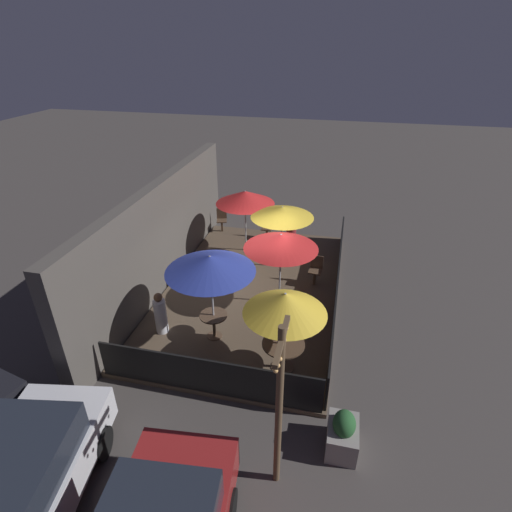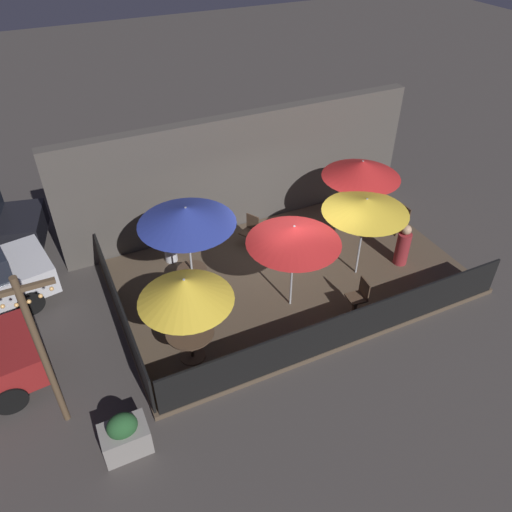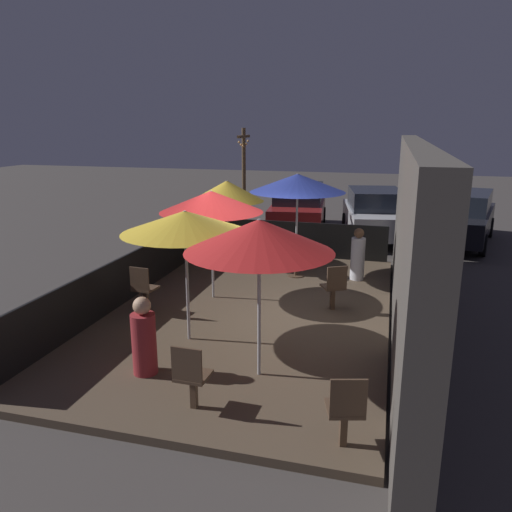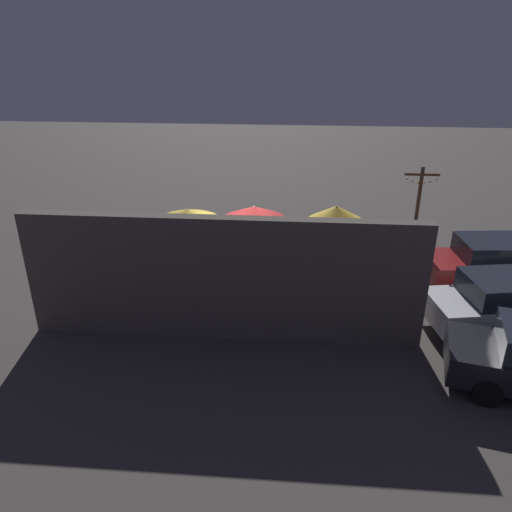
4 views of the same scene
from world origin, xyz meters
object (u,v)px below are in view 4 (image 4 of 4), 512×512
(dining_table_1, at_px, (314,276))
(light_post, at_px, (417,213))
(patio_chair_1, at_px, (90,296))
(parked_car_0, at_px, (496,263))
(patio_chair_2, at_px, (221,243))
(patio_umbrella_0, at_px, (336,213))
(dining_table_0, at_px, (334,249))
(patron_0, at_px, (153,254))
(patio_umbrella_4, at_px, (147,229))
(patio_umbrella_1, at_px, (316,224))
(patio_chair_0, at_px, (122,267))
(patio_umbrella_3, at_px, (188,215))
(patio_umbrella_2, at_px, (254,213))
(patio_chair_3, at_px, (243,292))
(patron_1, at_px, (319,298))
(parked_car_1, at_px, (505,304))
(planter_box, at_px, (379,243))

(dining_table_1, bearing_deg, light_post, -146.03)
(dining_table_1, relative_size, patio_chair_1, 0.78)
(light_post, xyz_separation_m, parked_car_0, (-2.31, 1.29, -1.14))
(light_post, bearing_deg, patio_chair_2, -0.44)
(patio_umbrella_0, distance_m, dining_table_1, 2.46)
(patio_chair_1, distance_m, parked_car_0, 12.31)
(dining_table_0, distance_m, patio_chair_2, 3.91)
(patron_0, xyz_separation_m, parked_car_0, (-10.97, 0.24, 0.19))
(patio_umbrella_4, distance_m, patio_chair_1, 2.50)
(patio_umbrella_4, relative_size, light_post, 0.65)
(patio_chair_2, relative_size, parked_car_0, 0.21)
(parked_car_0, bearing_deg, patio_chair_2, -14.42)
(patio_umbrella_0, distance_m, parked_car_0, 5.19)
(patio_umbrella_1, xyz_separation_m, patio_chair_0, (6.03, -0.19, -1.72))
(light_post, bearing_deg, patio_chair_0, 12.48)
(light_post, height_order, parked_car_0, light_post)
(patio_umbrella_4, bearing_deg, patron_0, -76.57)
(patio_umbrella_3, bearing_deg, light_post, -170.73)
(patio_umbrella_2, height_order, dining_table_0, patio_umbrella_2)
(patio_chair_3, bearing_deg, patio_umbrella_2, 58.30)
(patio_umbrella_3, relative_size, patio_umbrella_4, 0.96)
(patio_chair_1, xyz_separation_m, parked_car_0, (-12.00, -2.73, 0.22))
(patio_umbrella_4, height_order, patio_chair_3, patio_umbrella_4)
(patio_chair_2, bearing_deg, patron_1, -43.08)
(light_post, bearing_deg, patio_chair_1, 22.52)
(patio_chair_0, bearing_deg, patio_umbrella_0, 16.33)
(patio_umbrella_1, xyz_separation_m, patio_chair_1, (6.31, 1.74, -1.71))
(patio_umbrella_0, distance_m, patio_chair_1, 8.06)
(dining_table_0, bearing_deg, patio_umbrella_3, 10.40)
(patio_chair_3, relative_size, parked_car_1, 0.22)
(planter_box, bearing_deg, patron_1, 63.93)
(patio_umbrella_4, height_order, patio_chair_1, patio_umbrella_4)
(patio_umbrella_2, bearing_deg, patio_umbrella_3, 8.66)
(patio_umbrella_3, distance_m, patio_chair_3, 3.32)
(patio_umbrella_0, height_order, patron_1, patio_umbrella_0)
(patio_chair_2, height_order, parked_car_1, parked_car_1)
(planter_box, bearing_deg, patio_chair_0, 20.64)
(patio_chair_0, height_order, patio_chair_3, patio_chair_3)
(patio_umbrella_3, bearing_deg, patio_umbrella_2, -171.34)
(patio_umbrella_0, relative_size, patron_0, 1.83)
(patio_umbrella_0, xyz_separation_m, patio_chair_3, (2.77, 3.07, -1.38))
(patio_chair_2, bearing_deg, patio_umbrella_4, -116.80)
(planter_box, bearing_deg, parked_car_1, 116.65)
(patio_umbrella_2, xyz_separation_m, parked_car_1, (-6.92, 3.00, -1.29))
(parked_car_0, bearing_deg, patio_chair_3, 9.52)
(patio_umbrella_1, bearing_deg, parked_car_0, -170.19)
(patron_1, bearing_deg, patio_umbrella_2, 62.86)
(patio_chair_1, height_order, planter_box, patio_chair_1)
(patio_umbrella_1, relative_size, patron_1, 1.99)
(patio_umbrella_1, relative_size, patio_chair_2, 2.54)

